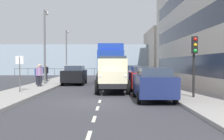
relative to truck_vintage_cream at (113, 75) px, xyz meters
The scene contains 24 objects.
ground_plane 4.43m from the truck_vintage_cream, 80.96° to the right, with size 80.00×80.00×0.00m, color #38383D.
sidewalk_left 6.24m from the truck_vintage_cream, 136.60° to the right, with size 2.79×39.87×0.15m, color #9E9993.
sidewalk_right 7.26m from the truck_vintage_cream, 36.01° to the right, with size 2.79×39.87×0.15m, color #9E9993.
road_centreline_markings 3.70m from the truck_vintage_cream, 78.98° to the right, with size 0.12×35.86×0.01m.
building_terrace 11.78m from the truck_vintage_cream, 150.41° to the right, with size 6.69×26.51×12.82m.
building_far_block 28.78m from the truck_vintage_cream, 108.70° to the right, with size 6.68×12.80×7.27m.
sea_horizon 27.20m from the truck_vintage_cream, 88.58° to the right, with size 80.00×0.80×5.00m, color #8C9EAD.
seawall_railing 23.57m from the truck_vintage_cream, 88.37° to the right, with size 28.08×0.08×1.20m.
truck_vintage_cream is the anchor object (origin of this frame).
lorry_cargo_blue 10.17m from the truck_vintage_cream, 89.10° to the right, with size 2.58×8.20×3.87m.
car_navy_kerbside_near 4.55m from the truck_vintage_cream, 117.74° to the left, with size 1.93×4.28×1.72m.
car_red_kerbside_1 2.54m from the truck_vintage_cream, 146.90° to the right, with size 1.83×3.98×1.72m.
car_silver_kerbside_2 6.80m from the truck_vintage_cream, 108.14° to the right, with size 1.92×4.27×1.72m.
car_grey_kerbside_3 12.83m from the truck_vintage_cream, 99.50° to the right, with size 1.79×3.96×1.72m.
car_black_oppositeside_0 7.86m from the truck_vintage_cream, 63.87° to the right, with size 1.97×4.49×1.72m.
pedestrian_couple_a 6.41m from the truck_vintage_cream, 27.98° to the right, with size 0.53×0.34×1.72m.
pedestrian_couple_b 7.76m from the truck_vintage_cream, 36.72° to the right, with size 0.53×0.34×1.58m.
pedestrian_in_dark_coat 9.50m from the truck_vintage_cream, 46.36° to the right, with size 0.53×0.34×1.71m.
pedestrian_strolling 11.77m from the truck_vintage_cream, 55.18° to the right, with size 0.53×0.34×1.66m.
pedestrian_with_bag 13.21m from the truck_vintage_cream, 67.62° to the right, with size 0.53×0.34×1.60m.
traffic_light_near 5.97m from the truck_vintage_cream, 137.27° to the left, with size 0.28×0.41×3.20m.
lamp_post_promenade 8.81m from the truck_vintage_cream, 45.17° to the right, with size 0.32×1.14×6.43m.
lamp_post_far 18.60m from the truck_vintage_cream, 71.42° to the right, with size 0.32×1.14×6.03m.
street_sign 5.94m from the truck_vintage_cream, 11.58° to the left, with size 0.50×0.07×2.25m.
Camera 1 is at (-0.62, 13.95, 1.95)m, focal length 45.15 mm.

